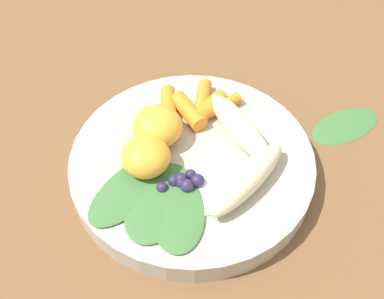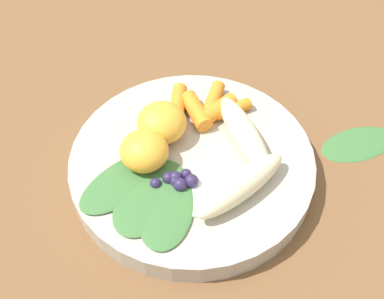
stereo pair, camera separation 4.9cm
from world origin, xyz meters
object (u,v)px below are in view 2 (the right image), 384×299
(banana_peeled_right, at_px, (241,185))
(bowl, at_px, (192,163))
(kale_leaf_stray, at_px, (358,143))
(orange_segment_near, at_px, (144,151))
(banana_peeled_left, at_px, (244,133))

(banana_peeled_right, bearing_deg, bowl, 93.83)
(bowl, distance_m, kale_leaf_stray, 0.21)
(orange_segment_near, xyz_separation_m, kale_leaf_stray, (-0.21, 0.15, -0.05))
(bowl, height_order, kale_leaf_stray, bowl)
(banana_peeled_left, bearing_deg, bowl, 89.40)
(bowl, relative_size, orange_segment_near, 5.20)
(orange_segment_near, bearing_deg, bowl, 142.97)
(bowl, relative_size, banana_peeled_right, 2.32)
(bowl, xyz_separation_m, banana_peeled_right, (0.01, 0.07, 0.03))
(banana_peeled_right, bearing_deg, banana_peeled_left, 43.36)
(kale_leaf_stray, bearing_deg, banana_peeled_left, 167.06)
(banana_peeled_left, height_order, kale_leaf_stray, banana_peeled_left)
(bowl, bearing_deg, banana_peeled_right, 85.96)
(banana_peeled_left, relative_size, orange_segment_near, 2.24)
(bowl, xyz_separation_m, banana_peeled_left, (-0.05, 0.03, 0.03))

